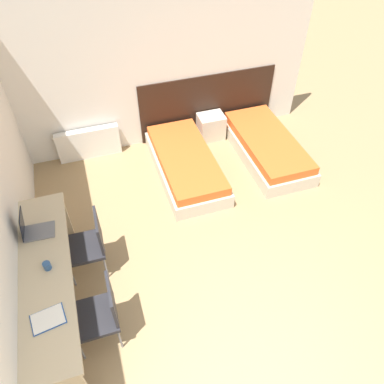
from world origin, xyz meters
The scene contains 12 objects.
wall_back centered at (0.00, 4.44, 1.35)m, with size 5.33×0.05×2.70m.
headboard_panel centered at (0.93, 4.40, 0.56)m, with size 2.43×0.03×1.11m.
bed_near_window centered at (0.21, 3.40, 0.19)m, with size 0.90×1.93×0.38m.
bed_near_door centered at (1.65, 3.40, 0.19)m, with size 0.90×1.93×0.38m.
nightstand centered at (0.93, 4.19, 0.23)m, with size 0.45×0.35×0.46m.
radiator centered at (-1.20, 4.32, 0.27)m, with size 1.03×0.12×0.54m.
desk centered at (-1.90, 1.57, 0.61)m, with size 0.54×2.31×0.77m.
chair_near_laptop centered at (-1.44, 2.04, 0.49)m, with size 0.48×0.48×0.90m.
chair_near_notebook centered at (-1.44, 1.10, 0.49)m, with size 0.47×0.47×0.90m.
laptop centered at (-1.98, 2.14, 0.84)m, with size 0.35×0.26×0.35m.
open_notebook centered at (-1.89, 1.02, 0.78)m, with size 0.34×0.27×0.02m.
mug centered at (-1.86, 1.61, 0.82)m, with size 0.08×0.08×0.09m.
Camera 1 is at (-1.10, -0.96, 4.13)m, focal length 35.00 mm.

